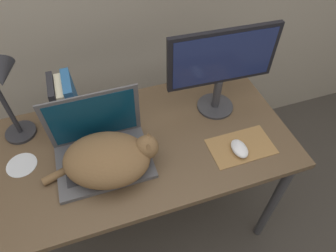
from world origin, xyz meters
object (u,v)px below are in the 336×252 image
Objects in this scene: cat at (109,159)px; external_monitor at (222,65)px; cd_disc at (22,165)px; book_row at (66,103)px; desk_lamp at (5,88)px; laptop at (101,148)px; computer_mouse at (239,149)px.

external_monitor reaches higher than cat.
book_row is at bearing 38.86° from cd_disc.
cat is at bearing -21.76° from cd_disc.
cd_disc is (-0.04, -0.15, -0.28)m from desk_lamp.
computer_mouse is at bearing -15.83° from laptop.
desk_lamp is at bearing 156.34° from computer_mouse.
cd_disc is at bearing 166.05° from computer_mouse.
cd_disc is (-0.22, -0.18, -0.11)m from book_row.
cat is 0.34m from book_row.
cd_disc is at bearing -141.14° from book_row.
desk_lamp is at bearing 173.96° from external_monitor.
computer_mouse is 0.24× the size of desk_lamp.
external_monitor is 3.91× the size of cd_disc.
desk_lamp is (-0.84, 0.09, 0.03)m from external_monitor.
laptop reaches higher than cat.
external_monitor is at bearing -6.04° from desk_lamp.
cat is at bearing 171.46° from computer_mouse.
book_row is 0.25m from desk_lamp.
external_monitor is at bearing 86.97° from computer_mouse.
book_row is (-0.65, 0.12, -0.13)m from external_monitor.
cat reaches higher than cd_disc.
external_monitor is at bearing 3.79° from cd_disc.
computer_mouse is (0.52, -0.08, -0.06)m from cat.
book_row is at bearing 169.51° from external_monitor.
laptop is 0.89× the size of desk_lamp.
cat is (0.02, -0.08, 0.02)m from laptop.
book_row is (-0.64, 0.39, 0.09)m from computer_mouse.
cd_disc is (-0.86, 0.21, -0.02)m from computer_mouse.
desk_lamp reaches higher than computer_mouse.
external_monitor reaches higher than laptop.
external_monitor is 4.77× the size of computer_mouse.
cat is at bearing -74.85° from laptop.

